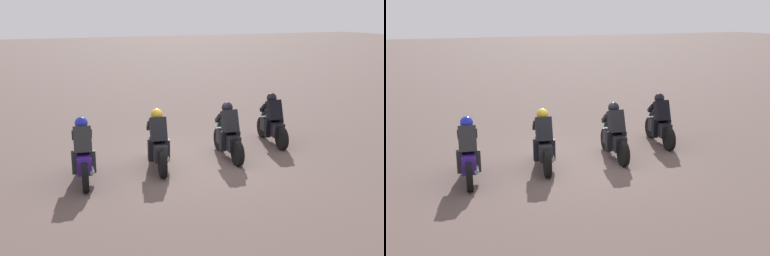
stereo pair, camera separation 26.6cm
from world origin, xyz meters
TOP-DOWN VIEW (x-y plane):
  - ground_plane at (0.00, 0.00)m, footprint 120.00×120.00m
  - rider_lane_a at (0.52, -2.91)m, footprint 2.03×0.62m
  - rider_lane_b at (-0.15, -1.04)m, footprint 2.04×0.60m
  - rider_lane_c at (-0.16, 0.98)m, footprint 2.03×0.63m
  - rider_lane_d at (-0.30, 2.87)m, footprint 2.04×0.60m

SIDE VIEW (x-z plane):
  - ground_plane at x=0.00m, z-range 0.00..0.00m
  - rider_lane_a at x=0.52m, z-range -0.13..1.38m
  - rider_lane_b at x=-0.15m, z-range -0.13..1.38m
  - rider_lane_c at x=-0.16m, z-range -0.13..1.38m
  - rider_lane_d at x=-0.30m, z-range -0.13..1.38m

